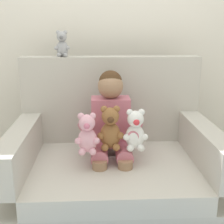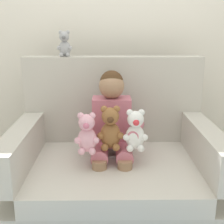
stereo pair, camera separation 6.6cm
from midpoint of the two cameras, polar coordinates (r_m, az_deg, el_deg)
ground_plane at (r=2.22m, az=1.25°, el=-19.15°), size 8.00×8.00×0.00m
back_wall at (r=2.57m, az=0.84°, el=16.39°), size 6.00×0.10×2.60m
armchair at (r=2.10m, az=1.25°, el=-10.97°), size 1.32×0.95×1.07m
seated_child at (r=2.01m, az=0.89°, el=-2.83°), size 0.45×0.39×0.82m
plush_white at (r=1.87m, az=5.46°, el=-3.65°), size 0.16×0.13×0.26m
plush_brown at (r=1.87m, az=0.69°, el=-3.25°), size 0.17×0.14×0.28m
plush_pink at (r=1.82m, az=-3.78°, el=-4.24°), size 0.15×0.12×0.25m
plush_grey_on_backrest at (r=2.24m, az=-8.18°, el=12.64°), size 0.11×0.09×0.19m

